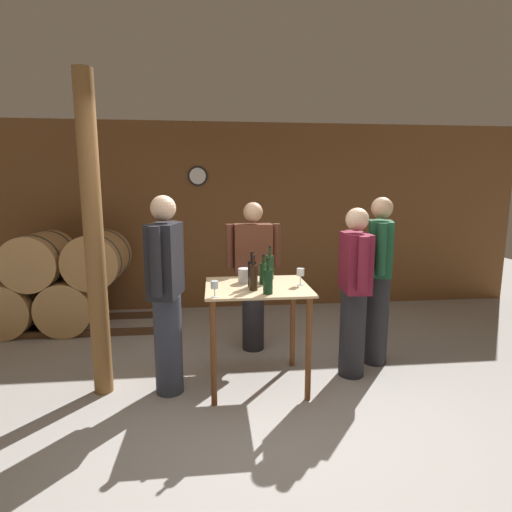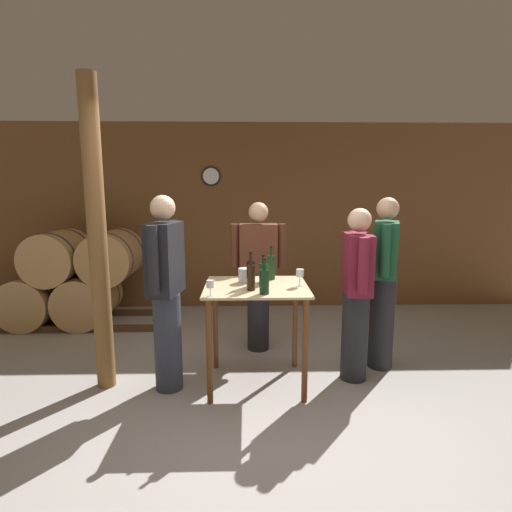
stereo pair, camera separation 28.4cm
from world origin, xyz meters
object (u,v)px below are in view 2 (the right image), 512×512
person_host (258,273)px  wooden_post (97,238)px  wine_bottle_center (264,281)px  ice_bucket (245,275)px  wine_bottle_far_right (271,267)px  wine_glass_near_left (210,285)px  wine_bottle_left (251,277)px  person_visitor_with_scarf (166,290)px  person_visitor_bearded (384,280)px  wine_bottle_far_left (251,273)px  person_visitor_near_door (356,292)px  wine_bottle_right (263,273)px  wine_glass_near_center (300,273)px

person_host → wooden_post: bearing=-150.2°
wine_bottle_center → person_host: bearing=90.8°
ice_bucket → person_host: size_ratio=0.08×
wooden_post → person_host: wooden_post is taller
wine_bottle_far_right → wine_glass_near_left: (-0.52, -0.58, -0.03)m
wooden_post → wine_bottle_center: bearing=-10.9°
wine_bottle_left → person_visitor_with_scarf: person_visitor_with_scarf is taller
wine_bottle_left → ice_bucket: 0.30m
person_visitor_bearded → wine_glass_near_left: bearing=-158.0°
wine_bottle_center → person_host: size_ratio=0.18×
wine_bottle_far_left → person_host: (0.09, 0.84, -0.19)m
person_host → person_visitor_near_door: 1.14m
wine_bottle_center → wine_bottle_far_right: bearing=80.5°
wine_bottle_center → person_visitor_near_door: (0.86, 0.35, -0.19)m
person_visitor_with_scarf → person_visitor_bearded: 2.07m
ice_bucket → person_visitor_near_door: bearing=-3.5°
wine_bottle_center → person_host: (-0.01, 1.08, -0.17)m
person_visitor_with_scarf → person_visitor_bearded: (2.04, 0.39, -0.02)m
wine_bottle_right → wine_bottle_far_right: bearing=67.1°
wine_bottle_far_left → wine_bottle_left: bearing=-89.4°
wine_glass_near_left → person_visitor_bearded: person_visitor_bearded is taller
wine_bottle_far_left → wine_glass_near_center: 0.43m
wine_bottle_far_right → person_visitor_with_scarf: size_ratio=0.19×
wine_bottle_far_left → wine_bottle_right: (0.11, 0.09, -0.02)m
person_visitor_with_scarf → person_visitor_bearded: size_ratio=1.02×
wine_bottle_center → wine_bottle_far_right: wine_bottle_far_right is taller
person_host → wine_bottle_right: bearing=-88.4°
person_visitor_with_scarf → wine_glass_near_center: bearing=2.1°
person_visitor_bearded → wooden_post: bearing=-173.0°
wine_glass_near_left → wine_glass_near_center: size_ratio=0.85×
wine_bottle_far_left → wine_bottle_center: (0.11, -0.25, -0.01)m
wine_glass_near_left → person_visitor_near_door: size_ratio=0.08×
wine_bottle_center → ice_bucket: 0.44m
wine_glass_near_center → person_visitor_bearded: bearing=21.8°
person_visitor_bearded → wine_bottle_far_left: bearing=-164.9°
ice_bucket → person_visitor_near_door: person_visitor_near_door is taller
person_host → ice_bucket: bearing=-102.0°
person_host → person_visitor_near_door: person_host is taller
person_host → person_visitor_near_door: (0.87, -0.73, -0.01)m
wine_bottle_far_left → person_visitor_near_door: (0.97, 0.10, -0.20)m
wine_bottle_right → person_host: person_host is taller
wine_glass_near_center → ice_bucket: 0.51m
wine_glass_near_left → person_host: (0.42, 1.14, -0.16)m
wine_bottle_center → person_visitor_bearded: bearing=26.6°
wine_bottle_center → ice_bucket: bearing=110.9°
wine_bottle_left → person_host: bearing=84.6°
ice_bucket → person_visitor_with_scarf: person_visitor_with_scarf is taller
wine_bottle_left → wine_glass_near_center: wine_bottle_left is taller
wine_bottle_center → person_visitor_near_door: 0.95m
wine_bottle_far_left → wine_bottle_far_right: 0.34m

